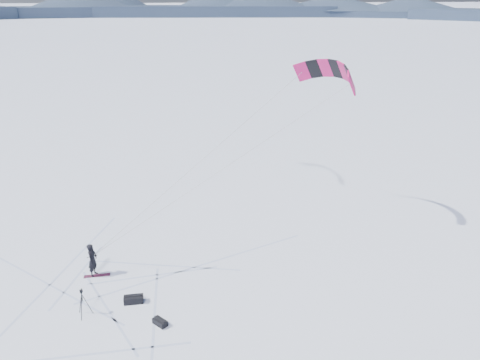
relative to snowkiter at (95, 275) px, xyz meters
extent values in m
plane|color=white|center=(0.49, -3.02, 0.00)|extent=(1800.00, 1800.00, 0.00)
cube|color=#1C2337|center=(160.49, 274.10, 2.39)|extent=(152.40, 113.97, 4.77)
cone|color=#1C2337|center=(160.49, 274.10, 4.77)|extent=(87.43, 87.43, 8.00)
cube|color=#1C2337|center=(56.06, 312.11, 2.39)|extent=(155.54, 70.36, 4.77)
cone|color=#1C2337|center=(56.06, 312.11, 4.77)|extent=(74.14, 74.14, 8.00)
cube|color=#1C2337|center=(-55.08, 312.11, 2.39)|extent=(155.54, 70.36, 4.77)
cone|color=#1C2337|center=(-55.08, 312.11, 4.77)|extent=(74.14, 74.14, 8.00)
cube|color=#A7B4D9|center=(-2.81, -4.72, 0.00)|extent=(3.52, 7.29, 0.01)
cube|color=#A7B4D9|center=(-1.11, -2.42, 0.00)|extent=(6.45, 7.79, 0.01)
cube|color=#A7B4D9|center=(0.59, -0.12, 0.00)|extent=(11.66, 3.07, 0.01)
cube|color=#A7B4D9|center=(2.29, -5.82, 0.00)|extent=(1.27, 5.91, 0.01)
cube|color=#A7B4D9|center=(3.99, -3.52, 0.00)|extent=(6.52, 4.83, 0.01)
cube|color=#A7B4D9|center=(5.69, -1.22, 0.00)|extent=(8.85, 4.87, 0.01)
cube|color=#A7B4D9|center=(-1.91, -4.62, 0.00)|extent=(5.61, 2.36, 0.01)
imported|color=black|center=(0.00, 0.00, 0.00)|extent=(0.62, 0.77, 1.84)
cube|color=maroon|center=(0.14, -0.10, 0.02)|extent=(1.35, 0.26, 0.04)
cylinder|color=black|center=(0.06, -3.34, 0.59)|extent=(0.40, 0.12, 1.19)
cylinder|color=black|center=(-0.25, -3.25, 0.59)|extent=(0.30, 0.31, 1.19)
cylinder|color=black|center=(-0.17, -3.56, 0.59)|extent=(0.14, 0.39, 1.19)
cylinder|color=black|center=(-0.12, -3.38, 1.00)|extent=(0.04, 0.04, 0.36)
cube|color=black|center=(-0.12, -3.38, 1.24)|extent=(0.09, 0.09, 0.05)
cube|color=black|center=(-0.12, -3.38, 1.34)|extent=(0.15, 0.12, 0.10)
cylinder|color=black|center=(-0.12, -3.29, 1.34)|extent=(0.07, 0.10, 0.07)
cube|color=black|center=(2.09, -2.81, 0.17)|extent=(0.93, 0.45, 0.35)
cylinder|color=black|center=(2.09, -2.81, 0.37)|extent=(0.87, 0.11, 0.09)
cube|color=black|center=(3.29, -4.70, 0.13)|extent=(0.71, 0.76, 0.26)
cylinder|color=black|center=(3.29, -4.70, 0.28)|extent=(0.49, 0.57, 0.08)
cube|color=#B81356|center=(14.55, 2.23, 9.25)|extent=(0.92, 0.98, 1.38)
cube|color=black|center=(14.73, 3.00, 9.47)|extent=(0.74, 1.02, 1.30)
cube|color=#B81356|center=(14.74, 3.83, 9.62)|extent=(0.74, 1.03, 1.21)
cube|color=black|center=(14.56, 4.66, 9.67)|extent=(0.90, 1.02, 1.11)
cube|color=#B81356|center=(14.22, 5.44, 9.62)|extent=(1.05, 0.96, 1.21)
cube|color=black|center=(13.74, 6.11, 9.47)|extent=(1.18, 0.86, 1.30)
cube|color=#B81356|center=(13.14, 6.63, 9.25)|extent=(1.27, 0.71, 1.38)
cylinder|color=gray|center=(7.28, 1.12, 5.19)|extent=(14.56, 2.25, 8.13)
cylinder|color=gray|center=(6.57, 3.32, 5.19)|extent=(13.16, 6.65, 8.13)
cylinder|color=black|center=(0.00, 0.00, 1.14)|extent=(0.53, 0.20, 0.03)
camera|label=1|loc=(3.60, -22.17, 13.79)|focal=35.00mm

